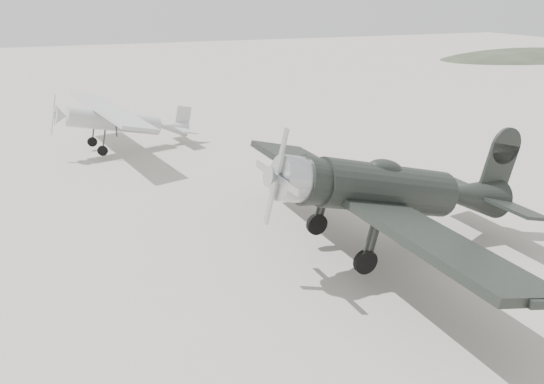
{
  "coord_description": "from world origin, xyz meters",
  "views": [
    {
      "loc": [
        -7.46,
        -13.91,
        7.91
      ],
      "look_at": [
        -1.22,
        1.97,
        1.5
      ],
      "focal_mm": 35.0,
      "sensor_mm": 36.0,
      "label": 1
    }
  ],
  "objects": [
    {
      "name": "ground",
      "position": [
        0.0,
        0.0,
        0.0
      ],
      "size": [
        160.0,
        160.0,
        0.0
      ],
      "primitive_type": "plane",
      "color": "#A6A093",
      "rests_on": "ground"
    },
    {
      "name": "lowwing_monoplane",
      "position": [
        1.75,
        -1.0,
        2.18
      ],
      "size": [
        9.17,
        12.76,
        4.13
      ],
      "rotation": [
        0.0,
        0.24,
        0.05
      ],
      "color": "black",
      "rests_on": "ground"
    },
    {
      "name": "highwing_monoplane",
      "position": [
        -4.88,
        14.45,
        1.81
      ],
      "size": [
        7.33,
        10.26,
        2.9
      ],
      "rotation": [
        0.0,
        0.23,
        0.18
      ],
      "color": "#AEB2B4",
      "rests_on": "ground"
    },
    {
      "name": "hill_northeast",
      "position": [
        50.0,
        40.0,
        0.0
      ],
      "size": [
        32.0,
        16.0,
        5.2
      ],
      "primitive_type": "ellipsoid",
      "color": "#2F3828",
      "rests_on": "ground"
    }
  ]
}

